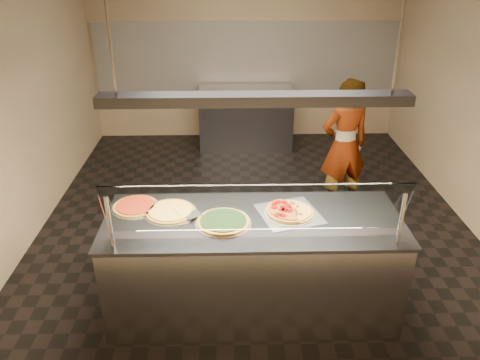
{
  "coord_description": "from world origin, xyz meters",
  "views": [
    {
      "loc": [
        -0.3,
        -4.67,
        2.95
      ],
      "look_at": [
        -0.2,
        -0.82,
        1.02
      ],
      "focal_mm": 35.0,
      "sensor_mm": 36.0,
      "label": 1
    }
  ],
  "objects_px": {
    "pizza_spinach": "(223,221)",
    "serving_counter": "(253,264)",
    "sneeze_guard": "(256,209)",
    "half_pizza_sausage": "(300,211)",
    "pizza_spatula": "(184,212)",
    "half_pizza_pepperoni": "(278,210)",
    "pizza_tomato": "(136,206)",
    "perforated_tray": "(289,213)",
    "prep_table": "(246,118)",
    "heat_lamp_housing": "(255,99)",
    "pizza_cheese": "(170,211)",
    "worker": "(344,146)"
  },
  "relations": [
    {
      "from": "sneeze_guard",
      "to": "perforated_tray",
      "type": "bearing_deg",
      "value": 53.62
    },
    {
      "from": "perforated_tray",
      "to": "prep_table",
      "type": "height_order",
      "value": "perforated_tray"
    },
    {
      "from": "perforated_tray",
      "to": "pizza_tomato",
      "type": "relative_size",
      "value": 1.44
    },
    {
      "from": "pizza_spatula",
      "to": "half_pizza_sausage",
      "type": "bearing_deg",
      "value": 0.1
    },
    {
      "from": "half_pizza_sausage",
      "to": "pizza_spinach",
      "type": "relative_size",
      "value": 0.94
    },
    {
      "from": "half_pizza_pepperoni",
      "to": "pizza_spatula",
      "type": "bearing_deg",
      "value": -179.77
    },
    {
      "from": "prep_table",
      "to": "heat_lamp_housing",
      "type": "bearing_deg",
      "value": -91.18
    },
    {
      "from": "perforated_tray",
      "to": "pizza_tomato",
      "type": "bearing_deg",
      "value": 173.87
    },
    {
      "from": "sneeze_guard",
      "to": "pizza_cheese",
      "type": "xyz_separation_m",
      "value": [
        -0.7,
        0.47,
        -0.28
      ]
    },
    {
      "from": "serving_counter",
      "to": "pizza_tomato",
      "type": "relative_size",
      "value": 6.0
    },
    {
      "from": "pizza_spatula",
      "to": "perforated_tray",
      "type": "bearing_deg",
      "value": 0.18
    },
    {
      "from": "perforated_tray",
      "to": "half_pizza_sausage",
      "type": "height_order",
      "value": "half_pizza_sausage"
    },
    {
      "from": "pizza_spinach",
      "to": "half_pizza_pepperoni",
      "type": "bearing_deg",
      "value": 16.28
    },
    {
      "from": "pizza_spatula",
      "to": "pizza_cheese",
      "type": "bearing_deg",
      "value": 157.7
    },
    {
      "from": "half_pizza_sausage",
      "to": "prep_table",
      "type": "xyz_separation_m",
      "value": [
        -0.32,
        3.84,
        -0.49
      ]
    },
    {
      "from": "pizza_tomato",
      "to": "perforated_tray",
      "type": "bearing_deg",
      "value": -6.13
    },
    {
      "from": "serving_counter",
      "to": "worker",
      "type": "height_order",
      "value": "worker"
    },
    {
      "from": "perforated_tray",
      "to": "pizza_cheese",
      "type": "bearing_deg",
      "value": 177.42
    },
    {
      "from": "pizza_tomato",
      "to": "heat_lamp_housing",
      "type": "distance_m",
      "value": 1.44
    },
    {
      "from": "serving_counter",
      "to": "pizza_tomato",
      "type": "xyz_separation_m",
      "value": [
        -1.01,
        0.22,
        0.48
      ]
    },
    {
      "from": "sneeze_guard",
      "to": "half_pizza_sausage",
      "type": "height_order",
      "value": "sneeze_guard"
    },
    {
      "from": "serving_counter",
      "to": "half_pizza_pepperoni",
      "type": "bearing_deg",
      "value": 19.79
    },
    {
      "from": "pizza_spinach",
      "to": "half_pizza_sausage",
      "type": "bearing_deg",
      "value": 11.65
    },
    {
      "from": "half_pizza_pepperoni",
      "to": "heat_lamp_housing",
      "type": "bearing_deg",
      "value": -160.21
    },
    {
      "from": "serving_counter",
      "to": "worker",
      "type": "relative_size",
      "value": 1.51
    },
    {
      "from": "pizza_spinach",
      "to": "serving_counter",
      "type": "bearing_deg",
      "value": 13.11
    },
    {
      "from": "half_pizza_pepperoni",
      "to": "half_pizza_sausage",
      "type": "distance_m",
      "value": 0.19
    },
    {
      "from": "serving_counter",
      "to": "pizza_spatula",
      "type": "distance_m",
      "value": 0.76
    },
    {
      "from": "half_pizza_pepperoni",
      "to": "pizza_tomato",
      "type": "height_order",
      "value": "half_pizza_pepperoni"
    },
    {
      "from": "pizza_cheese",
      "to": "pizza_tomato",
      "type": "distance_m",
      "value": 0.32
    },
    {
      "from": "half_pizza_sausage",
      "to": "prep_table",
      "type": "bearing_deg",
      "value": 94.76
    },
    {
      "from": "heat_lamp_housing",
      "to": "worker",
      "type": "bearing_deg",
      "value": 57.08
    },
    {
      "from": "half_pizza_pepperoni",
      "to": "prep_table",
      "type": "relative_size",
      "value": 0.29
    },
    {
      "from": "half_pizza_sausage",
      "to": "pizza_spinach",
      "type": "bearing_deg",
      "value": -168.35
    },
    {
      "from": "worker",
      "to": "pizza_cheese",
      "type": "bearing_deg",
      "value": 28.74
    },
    {
      "from": "prep_table",
      "to": "serving_counter",
      "type": "bearing_deg",
      "value": -91.18
    },
    {
      "from": "half_pizza_sausage",
      "to": "pizza_spatula",
      "type": "distance_m",
      "value": 0.98
    },
    {
      "from": "prep_table",
      "to": "heat_lamp_housing",
      "type": "relative_size",
      "value": 0.66
    },
    {
      "from": "sneeze_guard",
      "to": "pizza_spinach",
      "type": "height_order",
      "value": "sneeze_guard"
    },
    {
      "from": "half_pizza_pepperoni",
      "to": "pizza_tomato",
      "type": "bearing_deg",
      "value": 173.42
    },
    {
      "from": "prep_table",
      "to": "worker",
      "type": "xyz_separation_m",
      "value": [
        1.1,
        -2.09,
        0.35
      ]
    },
    {
      "from": "pizza_spinach",
      "to": "pizza_cheese",
      "type": "xyz_separation_m",
      "value": [
        -0.45,
        0.18,
        -0.0
      ]
    },
    {
      "from": "pizza_spinach",
      "to": "heat_lamp_housing",
      "type": "relative_size",
      "value": 0.2
    },
    {
      "from": "pizza_spatula",
      "to": "pizza_spinach",
      "type": "bearing_deg",
      "value": -21.66
    },
    {
      "from": "pizza_cheese",
      "to": "serving_counter",
      "type": "bearing_deg",
      "value": -9.96
    },
    {
      "from": "perforated_tray",
      "to": "half_pizza_sausage",
      "type": "distance_m",
      "value": 0.09
    },
    {
      "from": "half_pizza_sausage",
      "to": "pizza_cheese",
      "type": "bearing_deg",
      "value": 177.59
    },
    {
      "from": "half_pizza_pepperoni",
      "to": "half_pizza_sausage",
      "type": "xyz_separation_m",
      "value": [
        0.19,
        -0.0,
        -0.01
      ]
    },
    {
      "from": "pizza_cheese",
      "to": "half_pizza_sausage",
      "type": "bearing_deg",
      "value": -2.41
    },
    {
      "from": "pizza_spinach",
      "to": "heat_lamp_housing",
      "type": "xyz_separation_m",
      "value": [
        0.25,
        0.06,
        1.0
      ]
    }
  ]
}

